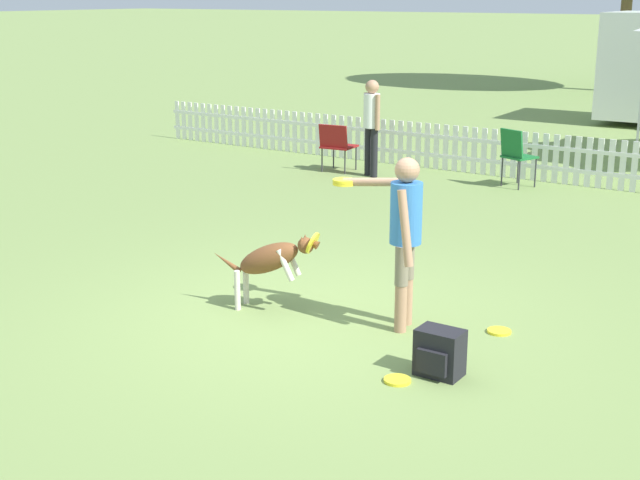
{
  "coord_description": "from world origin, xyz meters",
  "views": [
    {
      "loc": [
        4.33,
        -6.41,
        2.9
      ],
      "look_at": [
        0.01,
        0.05,
        0.74
      ],
      "focal_mm": 50.0,
      "sensor_mm": 36.0,
      "label": 1
    }
  ],
  "objects_px": {
    "frisbee_near_dog": "(499,331)",
    "folding_chair_center": "(516,152)",
    "frisbee_near_handler": "(397,380)",
    "backpack_on_grass": "(439,353)",
    "handler_person": "(403,224)",
    "leaping_dog": "(271,259)",
    "spectator_standing": "(372,119)",
    "folding_chair_blue_left": "(337,143)"
  },
  "relations": [
    {
      "from": "spectator_standing",
      "to": "frisbee_near_dog",
      "type": "bearing_deg",
      "value": 156.11
    },
    {
      "from": "handler_person",
      "to": "leaping_dog",
      "type": "xyz_separation_m",
      "value": [
        -1.22,
        -0.29,
        -0.45
      ]
    },
    {
      "from": "handler_person",
      "to": "frisbee_near_handler",
      "type": "bearing_deg",
      "value": -165.51
    },
    {
      "from": "backpack_on_grass",
      "to": "folding_chair_blue_left",
      "type": "xyz_separation_m",
      "value": [
        -5.12,
        6.49,
        0.29
      ]
    },
    {
      "from": "frisbee_near_handler",
      "to": "spectator_standing",
      "type": "bearing_deg",
      "value": 122.07
    },
    {
      "from": "handler_person",
      "to": "spectator_standing",
      "type": "height_order",
      "value": "spectator_standing"
    },
    {
      "from": "backpack_on_grass",
      "to": "folding_chair_center",
      "type": "height_order",
      "value": "folding_chair_center"
    },
    {
      "from": "leaping_dog",
      "to": "folding_chair_blue_left",
      "type": "height_order",
      "value": "folding_chair_blue_left"
    },
    {
      "from": "backpack_on_grass",
      "to": "spectator_standing",
      "type": "xyz_separation_m",
      "value": [
        -4.46,
        6.5,
        0.75
      ]
    },
    {
      "from": "handler_person",
      "to": "folding_chair_center",
      "type": "relative_size",
      "value": 1.7
    },
    {
      "from": "backpack_on_grass",
      "to": "frisbee_near_dog",
      "type": "bearing_deg",
      "value": 88.04
    },
    {
      "from": "handler_person",
      "to": "frisbee_near_handler",
      "type": "distance_m",
      "value": 1.51
    },
    {
      "from": "folding_chair_blue_left",
      "to": "spectator_standing",
      "type": "relative_size",
      "value": 0.52
    },
    {
      "from": "backpack_on_grass",
      "to": "folding_chair_center",
      "type": "bearing_deg",
      "value": 107.33
    },
    {
      "from": "frisbee_near_dog",
      "to": "spectator_standing",
      "type": "height_order",
      "value": "spectator_standing"
    },
    {
      "from": "handler_person",
      "to": "folding_chair_center",
      "type": "distance_m",
      "value": 6.39
    },
    {
      "from": "leaping_dog",
      "to": "folding_chair_center",
      "type": "relative_size",
      "value": 1.19
    },
    {
      "from": "frisbee_near_dog",
      "to": "backpack_on_grass",
      "type": "xyz_separation_m",
      "value": [
        -0.04,
        -1.12,
        0.18
      ]
    },
    {
      "from": "frisbee_near_dog",
      "to": "backpack_on_grass",
      "type": "relative_size",
      "value": 0.56
    },
    {
      "from": "folding_chair_blue_left",
      "to": "leaping_dog",
      "type": "bearing_deg",
      "value": 111.48
    },
    {
      "from": "frisbee_near_handler",
      "to": "leaping_dog",
      "type": "bearing_deg",
      "value": 157.06
    },
    {
      "from": "handler_person",
      "to": "frisbee_near_dog",
      "type": "xyz_separation_m",
      "value": [
        0.8,
        0.36,
        -0.95
      ]
    },
    {
      "from": "folding_chair_center",
      "to": "leaping_dog",
      "type": "bearing_deg",
      "value": 112.95
    },
    {
      "from": "frisbee_near_dog",
      "to": "folding_chair_center",
      "type": "height_order",
      "value": "folding_chair_center"
    },
    {
      "from": "handler_person",
      "to": "backpack_on_grass",
      "type": "relative_size",
      "value": 4.09
    },
    {
      "from": "frisbee_near_handler",
      "to": "backpack_on_grass",
      "type": "bearing_deg",
      "value": 54.08
    },
    {
      "from": "backpack_on_grass",
      "to": "frisbee_near_handler",
      "type": "bearing_deg",
      "value": -125.92
    },
    {
      "from": "frisbee_near_handler",
      "to": "frisbee_near_dog",
      "type": "bearing_deg",
      "value": 80.03
    },
    {
      "from": "handler_person",
      "to": "spectator_standing",
      "type": "distance_m",
      "value": 6.83
    },
    {
      "from": "frisbee_near_dog",
      "to": "folding_chair_center",
      "type": "distance_m",
      "value": 6.28
    },
    {
      "from": "spectator_standing",
      "to": "leaping_dog",
      "type": "bearing_deg",
      "value": 138.54
    },
    {
      "from": "frisbee_near_handler",
      "to": "folding_chair_center",
      "type": "relative_size",
      "value": 0.23
    },
    {
      "from": "frisbee_near_handler",
      "to": "folding_chair_blue_left",
      "type": "relative_size",
      "value": 0.26
    },
    {
      "from": "spectator_standing",
      "to": "frisbee_near_handler",
      "type": "bearing_deg",
      "value": 148.26
    },
    {
      "from": "handler_person",
      "to": "backpack_on_grass",
      "type": "xyz_separation_m",
      "value": [
        0.76,
        -0.75,
        -0.77
      ]
    },
    {
      "from": "folding_chair_blue_left",
      "to": "spectator_standing",
      "type": "height_order",
      "value": "spectator_standing"
    },
    {
      "from": "leaping_dog",
      "to": "spectator_standing",
      "type": "bearing_deg",
      "value": -170.94
    },
    {
      "from": "frisbee_near_dog",
      "to": "folding_chair_blue_left",
      "type": "height_order",
      "value": "folding_chair_blue_left"
    },
    {
      "from": "frisbee_near_handler",
      "to": "folding_chair_blue_left",
      "type": "bearing_deg",
      "value": 125.94
    },
    {
      "from": "leaping_dog",
      "to": "spectator_standing",
      "type": "relative_size",
      "value": 0.69
    },
    {
      "from": "frisbee_near_dog",
      "to": "folding_chair_blue_left",
      "type": "distance_m",
      "value": 7.46
    },
    {
      "from": "backpack_on_grass",
      "to": "folding_chair_blue_left",
      "type": "distance_m",
      "value": 8.27
    }
  ]
}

